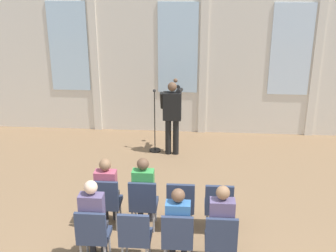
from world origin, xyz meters
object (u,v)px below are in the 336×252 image
chair_r0_c0 (106,200)px  audience_r1_c0 (93,217)px  chair_r0_c1 (143,201)px  speaker (172,113)px  chair_r0_c2 (181,203)px  chair_r1_c2 (178,237)px  chair_r1_c0 (93,233)px  chair_r1_c1 (135,235)px  mic_stand (155,138)px  chair_r0_c3 (219,204)px  audience_r0_c0 (107,188)px  audience_r1_c2 (178,223)px  chair_r1_c3 (221,239)px  audience_r1_c3 (221,222)px  audience_r0_c1 (144,189)px

chair_r0_c0 → audience_r1_c0: 0.90m
chair_r0_c1 → speaker: bearing=85.1°
chair_r0_c2 → chair_r1_c2: bearing=-90.0°
chair_r1_c0 → chair_r1_c1: same height
mic_stand → audience_r1_c0: mic_stand is taller
audience_r1_c0 → chair_r0_c3: bearing=24.8°
chair_r0_c0 → chair_r0_c2: bearing=0.0°
audience_r0_c0 → chair_r1_c1: audience_r0_c0 is taller
chair_r0_c1 → chair_r0_c0: bearing=180.0°
audience_r0_c0 → chair_r0_c3: audience_r0_c0 is taller
audience_r0_c0 → chair_r0_c1: bearing=-7.6°
chair_r1_c0 → chair_r1_c2: bearing=0.0°
audience_r0_c0 → audience_r1_c2: (1.26, -0.95, 0.01)m
chair_r1_c1 → chair_r1_c2: 0.63m
audience_r0_c0 → audience_r1_c0: audience_r1_c0 is taller
mic_stand → chair_r0_c0: (-0.48, -3.28, 0.20)m
chair_r0_c0 → chair_r1_c1: 1.14m
speaker → chair_r1_c3: 4.26m
audience_r0_c0 → audience_r1_c3: size_ratio=0.93×
chair_r0_c3 → chair_r1_c1: bearing=-143.0°
audience_r1_c0 → chair_r0_c0: bearing=90.0°
speaker → chair_r0_c2: bearing=-83.5°
speaker → chair_r1_c1: (-0.27, -4.12, -0.49)m
speaker → chair_r1_c3: size_ratio=1.88×
chair_r0_c3 → audience_r1_c2: size_ratio=0.72×
mic_stand → chair_r1_c2: size_ratio=1.65×
chair_r0_c0 → chair_r1_c3: size_ratio=1.00×
mic_stand → audience_r0_c1: (0.15, -3.20, 0.39)m
chair_r1_c1 → audience_r1_c3: audience_r1_c3 is taller
chair_r0_c0 → audience_r0_c1: bearing=7.4°
audience_r1_c3 → chair_r0_c3: bearing=90.0°
audience_r0_c1 → chair_r0_c3: (1.26, -0.08, -0.19)m
mic_stand → chair_r0_c0: 3.32m
mic_stand → chair_r1_c0: mic_stand is taller
speaker → chair_r0_c1: (-0.27, -3.17, -0.49)m
audience_r0_c1 → audience_r1_c2: size_ratio=1.01×
mic_stand → audience_r0_c1: 3.23m
chair_r1_c2 → audience_r0_c1: bearing=121.4°
audience_r0_c1 → chair_r1_c0: bearing=-121.4°
chair_r1_c1 → mic_stand: bearing=92.0°
audience_r0_c1 → audience_r1_c0: 1.14m
chair_r0_c1 → audience_r0_c1: audience_r0_c1 is taller
speaker → chair_r0_c3: (0.99, -3.17, -0.49)m
audience_r1_c0 → chair_r1_c3: (1.89, -0.08, -0.22)m
audience_r1_c0 → chair_r1_c3: 1.90m
chair_r0_c0 → chair_r0_c3: size_ratio=1.00×
chair_r1_c3 → chair_r0_c0: bearing=153.3°
chair_r0_c2 → chair_r1_c3: (0.63, -0.95, 0.00)m
chair_r1_c0 → chair_r1_c2: (1.26, 0.00, 0.00)m
audience_r1_c0 → audience_r1_c3: (1.89, 0.00, -0.00)m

